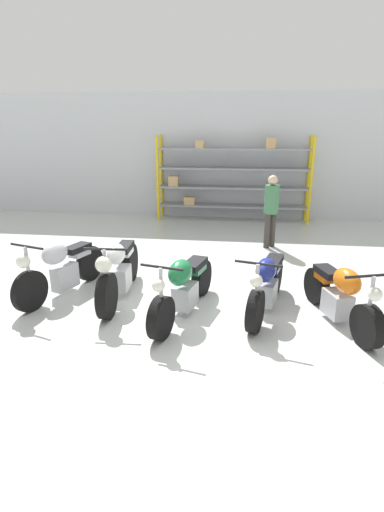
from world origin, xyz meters
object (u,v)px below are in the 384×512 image
Objects in this scene: shelving_rack at (230,177)px; motorcycle_white at (119,271)px; person_browsing at (271,206)px; motorcycle_green at (184,286)px; motorcycle_silver at (61,268)px; motorcycle_orange at (340,296)px; motorcycle_blue at (267,284)px.

shelving_rack is 2.03× the size of motorcycle_white.
person_browsing is (1.02, -2.70, -0.29)m from shelving_rack.
motorcycle_green is at bearing -93.80° from shelving_rack.
motorcycle_white is 4.12m from person_browsing.
motorcycle_orange is at bearing 101.75° from motorcycle_silver.
motorcycle_orange is (4.31, -0.44, -0.06)m from motorcycle_silver.
motorcycle_white is 1.32× the size of person_browsing.
motorcycle_white is at bearing 97.95° from person_browsing.
motorcycle_white is at bearing 108.45° from motorcycle_silver.
shelving_rack reaches higher than motorcycle_blue.
shelving_rack is 2.23× the size of motorcycle_silver.
person_browsing reaches higher than motorcycle_silver.
motorcycle_blue is 1.05× the size of motorcycle_orange.
shelving_rack is at bearing -158.02° from motorcycle_blue.
shelving_rack reaches higher than motorcycle_silver.
motorcycle_green is at bearing -62.65° from motorcycle_blue.
person_browsing is at bearing 172.25° from motorcycle_green.
motorcycle_white is 1.10× the size of motorcycle_blue.
motorcycle_orange is at bearing 148.84° from person_browsing.
motorcycle_white is 1.02× the size of motorcycle_green.
motorcycle_blue is (2.33, -0.18, -0.02)m from motorcycle_white.
person_browsing is at bearing -169.42° from motorcycle_blue.
motorcycle_blue reaches higher than motorcycle_orange.
shelving_rack reaches higher than motorcycle_white.
motorcycle_silver reaches higher than motorcycle_orange.
motorcycle_white is at bearing -98.39° from motorcycle_green.
motorcycle_blue is at bearing 104.61° from motorcycle_silver.
motorcycle_silver is 1.00× the size of motorcycle_blue.
motorcycle_green is 1.29× the size of person_browsing.
shelving_rack is at bearing 174.47° from motorcycle_silver.
shelving_rack is at bearing 162.42° from motorcycle_white.
person_browsing is at bearing 174.41° from motorcycle_orange.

